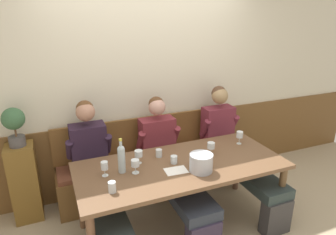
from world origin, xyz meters
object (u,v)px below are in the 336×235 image
wine_bottle_amber_mid (121,158)px  water_tumbler_left (112,187)px  wine_glass_left_end (135,164)px  wall_bench (156,170)px  dining_table (181,171)px  potted_plant (14,123)px  ice_bucket (201,163)px  wine_glass_center_front (240,135)px  wine_glass_right_end (211,146)px  water_tumbler_center (159,153)px  water_tumbler_right (174,160)px  wine_glass_by_bottle (104,166)px  person_center_left_seat (170,163)px  person_right_seat (234,147)px  person_left_seat (96,173)px  wine_glass_near_bucket (139,154)px

wine_bottle_amber_mid → water_tumbler_left: 0.35m
wine_glass_left_end → water_tumbler_left: 0.36m
wall_bench → dining_table: 0.84m
water_tumbler_left → potted_plant: (-0.74, 1.00, 0.32)m
dining_table → ice_bucket: (0.11, -0.20, 0.16)m
wine_glass_center_front → wine_glass_right_end: size_ratio=1.11×
wine_glass_center_front → water_tumbler_center: (-0.95, 0.05, -0.06)m
water_tumbler_right → water_tumbler_center: size_ratio=0.95×
wine_glass_by_bottle → wine_bottle_amber_mid: bearing=2.6°
water_tumbler_right → potted_plant: potted_plant is taller
person_center_left_seat → wine_glass_by_bottle: person_center_left_seat is taller
potted_plant → person_center_left_seat: bearing=-16.9°
person_center_left_seat → potted_plant: bearing=163.1°
wine_bottle_amber_mid → person_right_seat: bearing=10.8°
wine_glass_by_bottle → water_tumbler_left: size_ratio=1.48×
dining_table → potted_plant: potted_plant is taller
water_tumbler_left → water_tumbler_center: size_ratio=1.18×
potted_plant → person_left_seat: bearing=-31.6°
ice_bucket → wine_glass_left_end: bearing=161.0°
person_right_seat → ice_bucket: (-0.75, -0.54, 0.21)m
person_center_left_seat → ice_bucket: person_center_left_seat is taller
person_left_seat → person_right_seat: bearing=-0.4°
wall_bench → wine_glass_left_end: 1.04m
person_left_seat → water_tumbler_right: 0.81m
person_left_seat → water_tumbler_left: (0.05, -0.58, 0.17)m
ice_bucket → wine_glass_left_end: (-0.58, 0.20, 0.01)m
person_center_left_seat → wine_bottle_amber_mid: (-0.60, -0.26, 0.30)m
dining_table → water_tumbler_center: (-0.15, 0.23, 0.12)m
water_tumbler_right → person_left_seat: bearing=156.6°
wine_glass_by_bottle → water_tumbler_left: 0.29m
wine_glass_near_bucket → wine_glass_by_bottle: size_ratio=0.97×
person_right_seat → wine_glass_center_front: size_ratio=9.27×
dining_table → potted_plant: bearing=152.2°
person_right_seat → ice_bucket: person_right_seat is taller
wine_glass_by_bottle → water_tumbler_center: bearing=15.6°
wine_glass_center_front → dining_table: bearing=-167.5°
wine_glass_near_bucket → potted_plant: size_ratio=0.34×
wall_bench → potted_plant: size_ratio=5.80×
dining_table → ice_bucket: ice_bucket is taller
wall_bench → ice_bucket: size_ratio=10.74×
wine_glass_right_end → dining_table: bearing=-168.8°
person_center_left_seat → wine_glass_left_end: (-0.49, -0.32, 0.25)m
ice_bucket → water_tumbler_right: 0.30m
dining_table → person_left_seat: bearing=155.7°
water_tumbler_left → potted_plant: size_ratio=0.23×
person_center_left_seat → water_tumbler_center: 0.28m
wine_glass_left_end → potted_plant: size_ratio=0.33×
wine_glass_right_end → water_tumbler_left: 1.15m
water_tumbler_center → wine_glass_by_bottle: bearing=-164.4°
wine_glass_right_end → water_tumbler_center: wine_glass_right_end is taller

